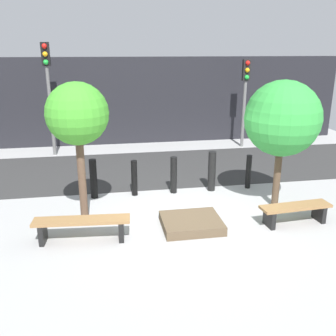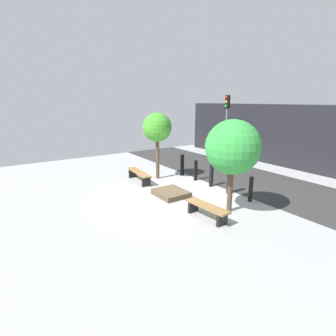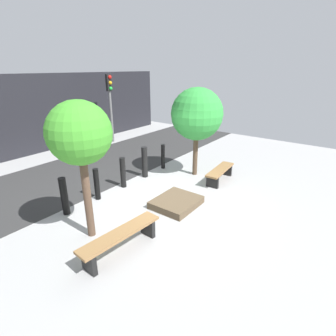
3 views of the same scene
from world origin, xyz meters
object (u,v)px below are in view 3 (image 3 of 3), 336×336
(planter_bed, at_px, (176,202))
(tree_behind_right_bench, at_px, (197,114))
(tree_behind_left_bench, at_px, (80,135))
(bollard_right, at_px, (145,162))
(bollard_center, at_px, (123,172))
(bench_left, at_px, (121,237))
(bollard_far_right, at_px, (163,156))
(traffic_light_mid_west, at_px, (110,96))
(bench_right, at_px, (220,172))
(bollard_far_left, at_px, (64,196))
(bollard_left, at_px, (97,184))

(planter_bed, relative_size, tree_behind_right_bench, 0.42)
(tree_behind_left_bench, xyz_separation_m, bollard_right, (3.36, 1.30, -1.85))
(tree_behind_left_bench, relative_size, bollard_center, 3.10)
(bench_left, relative_size, tree_behind_left_bench, 0.63)
(bollard_center, distance_m, bollard_right, 1.05)
(bench_left, bearing_deg, bollard_far_right, 31.96)
(traffic_light_mid_west, bearing_deg, bench_left, -131.21)
(bench_left, height_order, traffic_light_mid_west, traffic_light_mid_west)
(bench_left, xyz_separation_m, bollard_far_right, (4.41, 2.30, 0.12))
(bollard_far_right, bearing_deg, tree_behind_left_bench, -163.56)
(bench_right, height_order, bollard_far_right, bollard_far_right)
(tree_behind_right_bench, distance_m, bollard_far_left, 4.89)
(bench_left, relative_size, bench_right, 1.20)
(bench_right, height_order, bollard_right, bollard_right)
(bollard_far_left, relative_size, bollard_far_right, 1.10)
(planter_bed, xyz_separation_m, traffic_light_mid_west, (3.60, 6.54, 2.22))
(tree_behind_left_bench, xyz_separation_m, bollard_far_left, (0.20, 1.30, -1.88))
(bench_left, height_order, bollard_center, bollard_center)
(bollard_far_left, bearing_deg, traffic_light_mid_west, 37.92)
(bollard_left, distance_m, bollard_center, 1.05)
(tree_behind_left_bench, bearing_deg, planter_bed, -19.08)
(bench_right, relative_size, bollard_far_right, 1.73)
(bollard_left, bearing_deg, traffic_light_mid_west, 43.69)
(tree_behind_right_bench, distance_m, bollard_left, 3.98)
(bollard_left, height_order, bollard_center, bollard_center)
(bollard_far_right, bearing_deg, traffic_light_mid_west, 71.44)
(bollard_center, relative_size, traffic_light_mid_west, 0.30)
(bollard_left, xyz_separation_m, bollard_center, (1.05, 0.00, 0.02))
(planter_bed, relative_size, bollard_far_right, 1.35)
(bollard_center, xyz_separation_m, traffic_light_mid_west, (3.60, 4.45, 1.82))
(traffic_light_mid_west, bearing_deg, bollard_right, -119.80)
(bench_right, height_order, tree_behind_right_bench, tree_behind_right_bench)
(bench_right, bearing_deg, tree_behind_left_bench, 163.36)
(planter_bed, xyz_separation_m, bollard_left, (-1.05, 2.10, 0.38))
(tree_behind_right_bench, xyz_separation_m, traffic_light_mid_west, (1.29, 5.75, 0.15))
(tree_behind_left_bench, height_order, bollard_left, tree_behind_left_bench)
(bench_left, xyz_separation_m, planter_bed, (2.31, 0.20, -0.25))
(bench_right, distance_m, bollard_center, 3.26)
(tree_behind_right_bench, height_order, bollard_right, tree_behind_right_bench)
(bollard_far_right, bearing_deg, bench_right, -85.03)
(tree_behind_right_bench, bearing_deg, bollard_center, 150.56)
(planter_bed, distance_m, tree_behind_left_bench, 3.35)
(planter_bed, bearing_deg, tree_behind_left_bench, 160.92)
(bollard_far_right, bearing_deg, bollard_far_left, 180.00)
(planter_bed, bearing_deg, bench_left, -175.04)
(bollard_left, xyz_separation_m, traffic_light_mid_west, (4.65, 4.45, 1.84))
(bench_right, height_order, tree_behind_left_bench, tree_behind_left_bench)
(bollard_far_left, relative_size, bollard_center, 1.04)
(bench_right, distance_m, tree_behind_left_bench, 5.16)
(bench_left, relative_size, bollard_left, 2.04)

